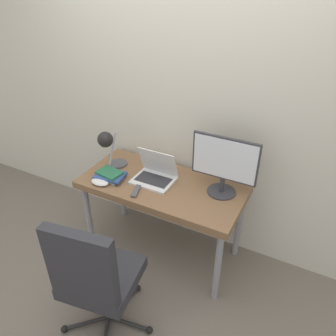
{
  "coord_description": "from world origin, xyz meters",
  "views": [
    {
      "loc": [
        1.04,
        -1.57,
        2.2
      ],
      "look_at": [
        0.07,
        0.28,
        0.91
      ],
      "focal_mm": 35.0,
      "sensor_mm": 36.0,
      "label": 1
    }
  ],
  "objects_px": {
    "desk_lamp": "(108,144)",
    "game_controller": "(100,182)",
    "laptop": "(155,174)",
    "office_chair": "(95,276)",
    "book_stack": "(110,175)",
    "monitor": "(224,163)"
  },
  "relations": [
    {
      "from": "desk_lamp",
      "to": "game_controller",
      "type": "relative_size",
      "value": 2.4
    },
    {
      "from": "office_chair",
      "to": "desk_lamp",
      "type": "bearing_deg",
      "value": 119.48
    },
    {
      "from": "laptop",
      "to": "game_controller",
      "type": "bearing_deg",
      "value": -144.23
    },
    {
      "from": "monitor",
      "to": "office_chair",
      "type": "bearing_deg",
      "value": -115.19
    },
    {
      "from": "office_chair",
      "to": "book_stack",
      "type": "bearing_deg",
      "value": 118.6
    },
    {
      "from": "game_controller",
      "to": "desk_lamp",
      "type": "bearing_deg",
      "value": 103.3
    },
    {
      "from": "laptop",
      "to": "office_chair",
      "type": "height_order",
      "value": "office_chair"
    },
    {
      "from": "laptop",
      "to": "desk_lamp",
      "type": "bearing_deg",
      "value": -172.73
    },
    {
      "from": "laptop",
      "to": "office_chair",
      "type": "distance_m",
      "value": 0.92
    },
    {
      "from": "office_chair",
      "to": "game_controller",
      "type": "height_order",
      "value": "office_chair"
    },
    {
      "from": "game_controller",
      "to": "laptop",
      "type": "bearing_deg",
      "value": 35.77
    },
    {
      "from": "game_controller",
      "to": "book_stack",
      "type": "bearing_deg",
      "value": 76.45
    },
    {
      "from": "book_stack",
      "to": "laptop",
      "type": "bearing_deg",
      "value": 25.0
    },
    {
      "from": "office_chair",
      "to": "monitor",
      "type": "bearing_deg",
      "value": 64.81
    },
    {
      "from": "laptop",
      "to": "book_stack",
      "type": "height_order",
      "value": "laptop"
    },
    {
      "from": "desk_lamp",
      "to": "office_chair",
      "type": "xyz_separation_m",
      "value": [
        0.48,
        -0.84,
        -0.42
      ]
    },
    {
      "from": "desk_lamp",
      "to": "game_controller",
      "type": "xyz_separation_m",
      "value": [
        0.05,
        -0.2,
        -0.23
      ]
    },
    {
      "from": "book_stack",
      "to": "desk_lamp",
      "type": "bearing_deg",
      "value": 125.31
    },
    {
      "from": "laptop",
      "to": "monitor",
      "type": "height_order",
      "value": "monitor"
    },
    {
      "from": "monitor",
      "to": "laptop",
      "type": "bearing_deg",
      "value": -170.62
    },
    {
      "from": "monitor",
      "to": "book_stack",
      "type": "xyz_separation_m",
      "value": [
        -0.86,
        -0.24,
        -0.22
      ]
    },
    {
      "from": "office_chair",
      "to": "book_stack",
      "type": "relative_size",
      "value": 4.03
    }
  ]
}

